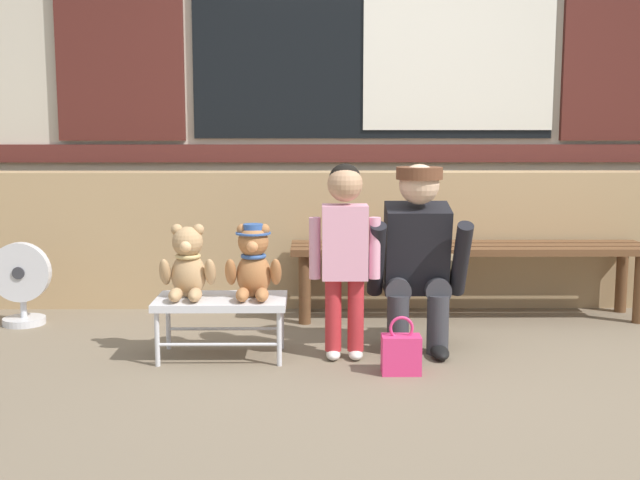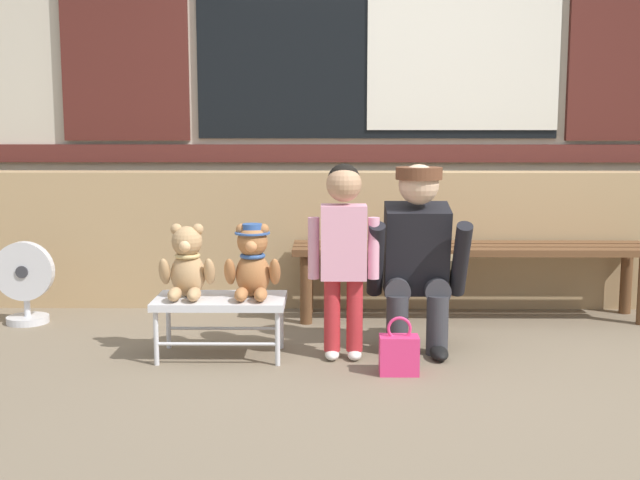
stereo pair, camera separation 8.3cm
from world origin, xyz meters
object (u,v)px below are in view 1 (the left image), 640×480
at_px(wooden_bench_long, 469,256).
at_px(teddy_bear_plain, 188,265).
at_px(child_standing, 345,239).
at_px(teddy_bear_with_hat, 253,263).
at_px(handbag_on_ground, 400,353).
at_px(adult_crouching, 419,257).
at_px(floor_fan, 21,284).
at_px(small_display_bench, 221,304).

height_order(wooden_bench_long, teddy_bear_plain, teddy_bear_plain).
height_order(wooden_bench_long, child_standing, child_standing).
distance_m(teddy_bear_with_hat, handbag_on_ground, 0.84).
relative_size(teddy_bear_plain, child_standing, 0.38).
bearing_deg(child_standing, adult_crouching, 22.66).
distance_m(teddy_bear_plain, child_standing, 0.78).
height_order(adult_crouching, floor_fan, adult_crouching).
xyz_separation_m(small_display_bench, handbag_on_ground, (0.85, -0.28, -0.17)).
relative_size(wooden_bench_long, floor_fan, 4.37).
bearing_deg(wooden_bench_long, floor_fan, -176.52).
relative_size(teddy_bear_plain, teddy_bear_with_hat, 1.00).
bearing_deg(floor_fan, wooden_bench_long, 3.48).
distance_m(wooden_bench_long, small_display_bench, 1.60).
xyz_separation_m(child_standing, adult_crouching, (0.38, 0.16, -0.11)).
relative_size(child_standing, handbag_on_ground, 3.52).
bearing_deg(wooden_bench_long, adult_crouching, -119.49).
height_order(wooden_bench_long, floor_fan, floor_fan).
xyz_separation_m(teddy_bear_plain, child_standing, (0.77, -0.03, 0.13)).
height_order(wooden_bench_long, small_display_bench, wooden_bench_long).
relative_size(wooden_bench_long, teddy_bear_with_hat, 5.78).
bearing_deg(handbag_on_ground, teddy_bear_plain, 164.65).
bearing_deg(teddy_bear_with_hat, child_standing, -3.84).
relative_size(small_display_bench, adult_crouching, 0.67).
height_order(wooden_bench_long, teddy_bear_with_hat, teddy_bear_with_hat).
xyz_separation_m(teddy_bear_plain, adult_crouching, (1.15, 0.13, 0.02)).
bearing_deg(teddy_bear_with_hat, handbag_on_ground, -21.91).
distance_m(teddy_bear_with_hat, child_standing, 0.46).
bearing_deg(handbag_on_ground, teddy_bear_with_hat, 158.09).
distance_m(teddy_bear_with_hat, floor_fan, 1.54).
bearing_deg(teddy_bear_with_hat, teddy_bear_plain, -179.87).
bearing_deg(teddy_bear_plain, floor_fan, 148.05).
xyz_separation_m(teddy_bear_plain, teddy_bear_with_hat, (0.32, 0.00, 0.01)).
distance_m(wooden_bench_long, handbag_on_ground, 1.24).
xyz_separation_m(small_display_bench, teddy_bear_with_hat, (0.16, 0.00, 0.21)).
bearing_deg(adult_crouching, teddy_bear_with_hat, -171.12).
height_order(small_display_bench, floor_fan, floor_fan).
bearing_deg(handbag_on_ground, small_display_bench, 162.03).
xyz_separation_m(wooden_bench_long, small_display_bench, (-1.37, -0.82, -0.11)).
bearing_deg(wooden_bench_long, teddy_bear_with_hat, -146.12).
bearing_deg(handbag_on_ground, child_standing, 134.91).
height_order(small_display_bench, teddy_bear_with_hat, teddy_bear_with_hat).
height_order(teddy_bear_plain, floor_fan, teddy_bear_plain).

